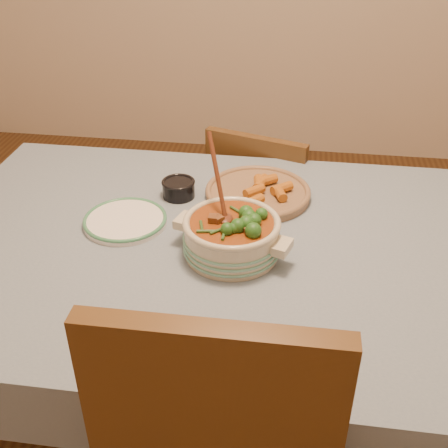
{
  "coord_description": "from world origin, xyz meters",
  "views": [
    {
      "loc": [
        0.16,
        -1.23,
        1.61
      ],
      "look_at": [
        -0.01,
        -0.04,
        0.84
      ],
      "focal_mm": 45.0,
      "sensor_mm": 36.0,
      "label": 1
    }
  ],
  "objects_px": {
    "fried_plate": "(258,191)",
    "chair_far": "(263,210)",
    "condiment_bowl": "(179,188)",
    "stew_casserole": "(232,233)",
    "white_plate": "(125,220)",
    "dining_table": "(231,271)"
  },
  "relations": [
    {
      "from": "condiment_bowl",
      "to": "fried_plate",
      "type": "height_order",
      "value": "same"
    },
    {
      "from": "dining_table",
      "to": "fried_plate",
      "type": "distance_m",
      "value": 0.29
    },
    {
      "from": "dining_table",
      "to": "stew_casserole",
      "type": "height_order",
      "value": "stew_casserole"
    },
    {
      "from": "white_plate",
      "to": "condiment_bowl",
      "type": "xyz_separation_m",
      "value": [
        0.12,
        0.17,
        0.02
      ]
    },
    {
      "from": "fried_plate",
      "to": "dining_table",
      "type": "bearing_deg",
      "value": -100.3
    },
    {
      "from": "stew_casserole",
      "to": "fried_plate",
      "type": "relative_size",
      "value": 0.78
    },
    {
      "from": "condiment_bowl",
      "to": "chair_far",
      "type": "relative_size",
      "value": 0.15
    },
    {
      "from": "dining_table",
      "to": "white_plate",
      "type": "distance_m",
      "value": 0.33
    },
    {
      "from": "stew_casserole",
      "to": "chair_far",
      "type": "height_order",
      "value": "stew_casserole"
    },
    {
      "from": "condiment_bowl",
      "to": "chair_far",
      "type": "xyz_separation_m",
      "value": [
        0.23,
        0.44,
        -0.32
      ]
    },
    {
      "from": "condiment_bowl",
      "to": "chair_far",
      "type": "distance_m",
      "value": 0.6
    },
    {
      "from": "white_plate",
      "to": "chair_far",
      "type": "distance_m",
      "value": 0.77
    },
    {
      "from": "fried_plate",
      "to": "chair_far",
      "type": "height_order",
      "value": "chair_far"
    },
    {
      "from": "stew_casserole",
      "to": "white_plate",
      "type": "relative_size",
      "value": 1.15
    },
    {
      "from": "condiment_bowl",
      "to": "chair_far",
      "type": "bearing_deg",
      "value": 62.27
    },
    {
      "from": "dining_table",
      "to": "condiment_bowl",
      "type": "xyz_separation_m",
      "value": [
        -0.19,
        0.23,
        0.12
      ]
    },
    {
      "from": "white_plate",
      "to": "fried_plate",
      "type": "height_order",
      "value": "fried_plate"
    },
    {
      "from": "fried_plate",
      "to": "chair_far",
      "type": "bearing_deg",
      "value": 91.16
    },
    {
      "from": "dining_table",
      "to": "chair_far",
      "type": "bearing_deg",
      "value": 86.66
    },
    {
      "from": "fried_plate",
      "to": "white_plate",
      "type": "bearing_deg",
      "value": -150.4
    },
    {
      "from": "dining_table",
      "to": "stew_casserole",
      "type": "distance_m",
      "value": 0.16
    },
    {
      "from": "stew_casserole",
      "to": "condiment_bowl",
      "type": "distance_m",
      "value": 0.34
    }
  ]
}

